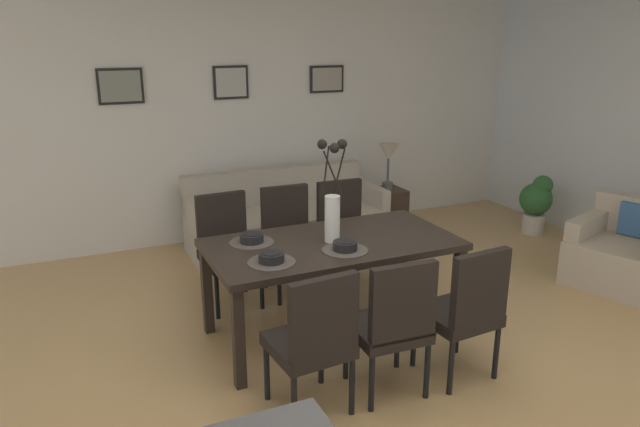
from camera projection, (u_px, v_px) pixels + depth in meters
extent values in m
plane|color=tan|center=(369.00, 382.00, 3.86)|extent=(9.00, 9.00, 0.00)
cube|color=silver|center=(225.00, 119.00, 6.31)|extent=(9.00, 0.10, 2.60)
cube|color=black|center=(332.00, 244.00, 4.29)|extent=(1.80, 0.93, 0.05)
cube|color=black|center=(400.00, 256.00, 5.08)|extent=(0.07, 0.07, 0.69)
cube|color=black|center=(207.00, 290.00, 4.42)|extent=(0.07, 0.07, 0.69)
cube|color=black|center=(458.00, 292.00, 4.37)|extent=(0.07, 0.07, 0.69)
cube|color=black|center=(239.00, 339.00, 3.71)|extent=(0.07, 0.07, 0.69)
cube|color=black|center=(308.00, 345.00, 3.49)|extent=(0.47, 0.47, 0.08)
cube|color=black|center=(324.00, 318.00, 3.26)|extent=(0.42, 0.09, 0.48)
cylinder|color=black|center=(321.00, 356.00, 3.81)|extent=(0.04, 0.04, 0.38)
cylinder|color=black|center=(267.00, 372.00, 3.63)|extent=(0.04, 0.04, 0.38)
cylinder|color=black|center=(352.00, 386.00, 3.49)|extent=(0.04, 0.04, 0.38)
cylinder|color=black|center=(294.00, 405.00, 3.31)|extent=(0.04, 0.04, 0.38)
cube|color=black|center=(231.00, 258.00, 4.85)|extent=(0.47, 0.47, 0.08)
cube|color=black|center=(221.00, 221.00, 4.93)|extent=(0.42, 0.09, 0.48)
cylinder|color=black|center=(217.00, 297.00, 4.67)|extent=(0.04, 0.04, 0.38)
cylinder|color=black|center=(262.00, 287.00, 4.84)|extent=(0.04, 0.04, 0.38)
cylinder|color=black|center=(203.00, 280.00, 4.99)|extent=(0.04, 0.04, 0.38)
cylinder|color=black|center=(245.00, 271.00, 5.16)|extent=(0.04, 0.04, 0.38)
cube|color=black|center=(387.00, 329.00, 3.68)|extent=(0.46, 0.46, 0.08)
cube|color=black|center=(403.00, 303.00, 3.44)|extent=(0.42, 0.08, 0.48)
cylinder|color=black|center=(397.00, 342.00, 3.99)|extent=(0.04, 0.04, 0.38)
cylinder|color=black|center=(346.00, 352.00, 3.86)|extent=(0.04, 0.04, 0.38)
cylinder|color=black|center=(427.00, 370.00, 3.65)|extent=(0.04, 0.04, 0.38)
cylinder|color=black|center=(372.00, 383.00, 3.52)|extent=(0.04, 0.04, 0.38)
cube|color=black|center=(293.00, 247.00, 5.07)|extent=(0.45, 0.45, 0.08)
cube|color=black|center=(285.00, 213.00, 5.17)|extent=(0.42, 0.07, 0.48)
cylinder|color=black|center=(279.00, 284.00, 4.90)|extent=(0.04, 0.04, 0.38)
cylinder|color=black|center=(321.00, 277.00, 5.04)|extent=(0.04, 0.04, 0.38)
cylinder|color=black|center=(265.00, 268.00, 5.24)|extent=(0.04, 0.04, 0.38)
cylinder|color=black|center=(305.00, 262.00, 5.38)|extent=(0.04, 0.04, 0.38)
cube|color=black|center=(457.00, 315.00, 3.86)|extent=(0.47, 0.47, 0.08)
cube|color=black|center=(480.00, 289.00, 3.63)|extent=(0.42, 0.09, 0.48)
cylinder|color=black|center=(457.00, 328.00, 4.18)|extent=(0.04, 0.04, 0.38)
cylinder|color=black|center=(414.00, 341.00, 4.00)|extent=(0.04, 0.04, 0.38)
cylinder|color=black|center=(496.00, 352.00, 3.86)|extent=(0.04, 0.04, 0.38)
cylinder|color=black|center=(451.00, 367.00, 3.68)|extent=(0.04, 0.04, 0.38)
cube|color=black|center=(348.00, 240.00, 5.26)|extent=(0.45, 0.45, 0.08)
cube|color=black|center=(339.00, 206.00, 5.35)|extent=(0.42, 0.07, 0.48)
cylinder|color=black|center=(337.00, 275.00, 5.09)|extent=(0.04, 0.04, 0.38)
cylinder|color=black|center=(376.00, 268.00, 5.23)|extent=(0.04, 0.04, 0.38)
cylinder|color=black|center=(320.00, 260.00, 5.43)|extent=(0.04, 0.04, 0.38)
cylinder|color=black|center=(357.00, 254.00, 5.57)|extent=(0.04, 0.04, 0.38)
cylinder|color=white|center=(332.00, 219.00, 4.23)|extent=(0.11, 0.11, 0.34)
cylinder|color=black|center=(339.00, 173.00, 4.17)|extent=(0.05, 0.12, 0.37)
sphere|color=black|center=(342.00, 144.00, 4.13)|extent=(0.07, 0.07, 0.07)
cylinder|color=black|center=(326.00, 173.00, 4.17)|extent=(0.08, 0.05, 0.38)
sphere|color=black|center=(322.00, 144.00, 4.13)|extent=(0.07, 0.07, 0.07)
cylinder|color=black|center=(334.00, 176.00, 4.08)|extent=(0.15, 0.06, 0.36)
sphere|color=black|center=(334.00, 148.00, 3.99)|extent=(0.07, 0.07, 0.07)
cylinder|color=#4C4742|center=(272.00, 262.00, 3.89)|extent=(0.32, 0.32, 0.01)
cylinder|color=black|center=(271.00, 257.00, 3.88)|extent=(0.17, 0.17, 0.06)
cylinder|color=black|center=(271.00, 255.00, 3.87)|extent=(0.13, 0.13, 0.04)
cylinder|color=#4C4742|center=(252.00, 242.00, 4.25)|extent=(0.32, 0.32, 0.01)
cylinder|color=black|center=(252.00, 238.00, 4.24)|extent=(0.17, 0.17, 0.06)
cylinder|color=black|center=(252.00, 236.00, 4.24)|extent=(0.13, 0.13, 0.04)
cylinder|color=#4C4742|center=(345.00, 250.00, 4.10)|extent=(0.32, 0.32, 0.01)
cylinder|color=black|center=(345.00, 246.00, 4.09)|extent=(0.17, 0.17, 0.06)
cylinder|color=black|center=(345.00, 244.00, 4.08)|extent=(0.13, 0.13, 0.04)
cube|color=#B2A899|center=(287.00, 230.00, 6.18)|extent=(1.99, 0.84, 0.42)
cube|color=#B2A899|center=(275.00, 185.00, 6.36)|extent=(1.99, 0.16, 0.38)
cube|color=#B2A899|center=(367.00, 192.00, 6.46)|extent=(0.10, 0.84, 0.20)
cube|color=#B2A899|center=(195.00, 212.00, 5.72)|extent=(0.10, 0.84, 0.20)
cube|color=#33261E|center=(387.00, 212.00, 6.63)|extent=(0.36, 0.36, 0.52)
cylinder|color=#4C4C51|center=(387.00, 186.00, 6.55)|extent=(0.12, 0.12, 0.08)
cylinder|color=#4C4C51|center=(388.00, 170.00, 6.49)|extent=(0.02, 0.02, 0.30)
cone|color=beige|center=(389.00, 152.00, 6.43)|extent=(0.22, 0.22, 0.18)
cube|color=#B7A893|center=(622.00, 263.00, 5.31)|extent=(1.02, 1.02, 0.40)
cube|color=#B7A893|center=(588.00, 225.00, 5.44)|extent=(0.69, 0.35, 0.18)
cube|color=#386093|center=(637.00, 220.00, 5.35)|extent=(0.17, 0.31, 0.30)
cube|color=black|center=(120.00, 86.00, 5.73)|extent=(0.43, 0.02, 0.34)
cube|color=gray|center=(121.00, 86.00, 5.72)|extent=(0.38, 0.01, 0.29)
cube|color=black|center=(231.00, 82.00, 6.16)|extent=(0.37, 0.02, 0.34)
cube|color=#B2B2AD|center=(231.00, 82.00, 6.15)|extent=(0.32, 0.01, 0.29)
cube|color=black|center=(327.00, 79.00, 6.59)|extent=(0.40, 0.02, 0.30)
cube|color=#9E9389|center=(327.00, 79.00, 6.58)|extent=(0.35, 0.01, 0.25)
cylinder|color=silver|center=(533.00, 224.00, 6.71)|extent=(0.24, 0.24, 0.22)
sphere|color=#2D6633|center=(536.00, 199.00, 6.62)|extent=(0.36, 0.36, 0.36)
sphere|color=#2D6633|center=(543.00, 185.00, 6.57)|extent=(0.22, 0.22, 0.22)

